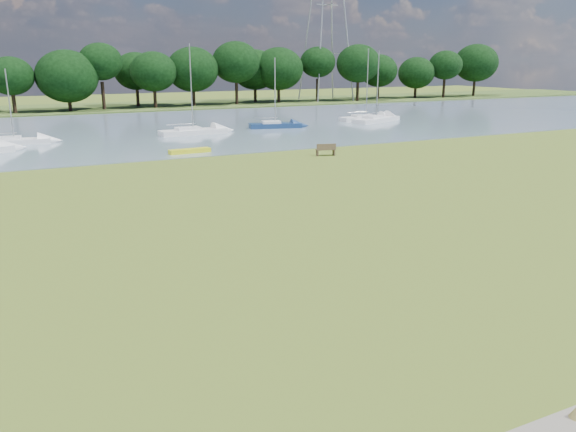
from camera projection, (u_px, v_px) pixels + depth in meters
name	position (u px, v px, depth m)	size (l,w,h in m)	color
ground	(260.00, 251.00, 21.83)	(220.00, 220.00, 0.00)	olive
river	(101.00, 132.00, 58.21)	(220.00, 40.00, 0.10)	gray
far_bank	(71.00, 109.00, 84.19)	(220.00, 20.00, 0.40)	#4C6626
riverbank_bench	(326.00, 150.00, 43.31)	(1.62, 0.79, 0.96)	brown
kayak	(190.00, 151.00, 44.44)	(3.32, 0.78, 0.33)	yellow
tree_line	(114.00, 68.00, 81.67)	(152.42, 8.35, 10.11)	black
sailboat_0	(366.00, 117.00, 68.16)	(6.59, 2.01, 8.43)	white
sailboat_2	(275.00, 124.00, 60.67)	(5.80, 2.73, 7.35)	navy
sailboat_3	(13.00, 140.00, 49.01)	(6.02, 2.20, 6.41)	white
sailboat_5	(192.00, 130.00, 55.58)	(6.75, 2.29, 8.66)	white
sailboat_6	(376.00, 118.00, 66.92)	(7.44, 4.45, 8.23)	white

